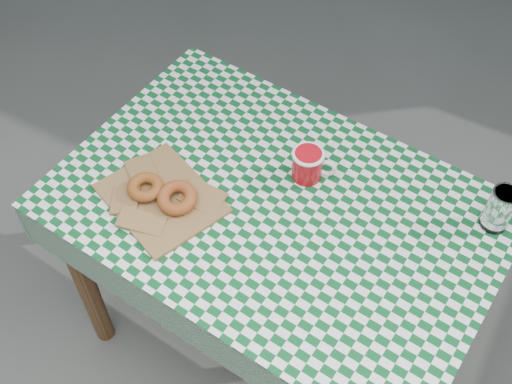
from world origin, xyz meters
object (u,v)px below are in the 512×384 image
(coffee_mug, at_px, (307,164))
(drinking_glass, at_px, (500,209))
(paper_bag, at_px, (161,198))
(table, at_px, (273,283))

(coffee_mug, xyz_separation_m, drinking_glass, (0.47, 0.08, 0.02))
(paper_bag, distance_m, coffee_mug, 0.38)
(paper_bag, distance_m, drinking_glass, 0.82)
(table, bearing_deg, coffee_mug, 84.33)
(paper_bag, relative_size, drinking_glass, 2.40)
(coffee_mug, height_order, drinking_glass, drinking_glass)
(table, distance_m, coffee_mug, 0.44)
(drinking_glass, bearing_deg, table, -156.85)
(table, bearing_deg, drinking_glass, 28.06)
(paper_bag, bearing_deg, coffee_mug, 41.17)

